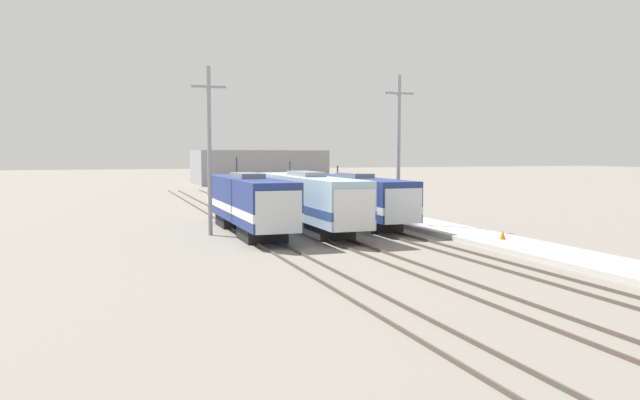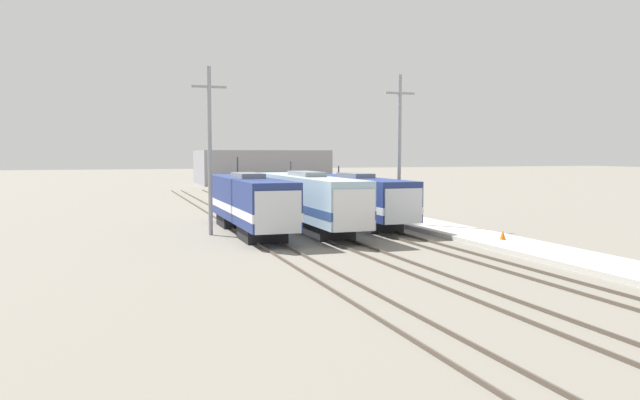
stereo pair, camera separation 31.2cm
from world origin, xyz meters
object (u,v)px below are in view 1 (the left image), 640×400
at_px(catenary_tower_right, 399,148).
at_px(locomotive_far_left, 249,203).
at_px(locomotive_far_right, 357,198).
at_px(catenary_tower_left, 209,148).
at_px(locomotive_center, 308,200).
at_px(traffic_cone, 503,235).

bearing_deg(catenary_tower_right, locomotive_far_left, -179.94).
xyz_separation_m(locomotive_far_right, catenary_tower_left, (-12.00, -2.44, 3.95)).
distance_m(locomotive_center, catenary_tower_right, 8.06).
bearing_deg(locomotive_far_left, catenary_tower_left, 179.75).
bearing_deg(catenary_tower_right, locomotive_far_right, 134.72).
xyz_separation_m(locomotive_center, traffic_cone, (9.25, -11.04, -1.64)).
bearing_deg(catenary_tower_right, locomotive_center, 174.00).
height_order(locomotive_center, catenary_tower_right, catenary_tower_right).
relative_size(locomotive_center, locomotive_far_right, 1.11).
xyz_separation_m(locomotive_far_left, catenary_tower_right, (11.67, 0.01, 3.87)).
bearing_deg(catenary_tower_left, traffic_cone, -31.78).
relative_size(locomotive_center, catenary_tower_left, 1.68).
bearing_deg(locomotive_far_right, traffic_cone, -70.05).
relative_size(catenary_tower_left, catenary_tower_right, 1.00).
bearing_deg(locomotive_far_left, traffic_cone, -36.54).
height_order(catenary_tower_left, catenary_tower_right, same).
bearing_deg(traffic_cone, locomotive_far_left, 143.46).
height_order(locomotive_center, catenary_tower_left, catenary_tower_left).
relative_size(locomotive_far_left, locomotive_center, 0.88).
relative_size(locomotive_far_right, catenary_tower_left, 1.51).
distance_m(locomotive_far_right, catenary_tower_left, 12.87).
bearing_deg(locomotive_center, catenary_tower_right, -6.00).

